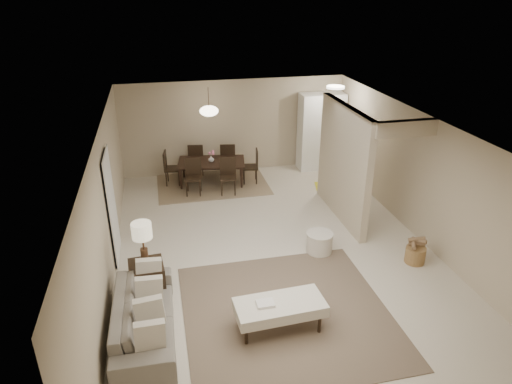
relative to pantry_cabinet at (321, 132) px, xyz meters
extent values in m
plane|color=beige|center=(-2.35, -4.15, -1.05)|extent=(9.00, 9.00, 0.00)
plane|color=white|center=(-2.35, -4.15, 1.45)|extent=(9.00, 9.00, 0.00)
plane|color=#BBAB8D|center=(-2.35, 0.35, 0.20)|extent=(6.00, 0.00, 6.00)
plane|color=#BBAB8D|center=(-5.35, -4.15, 0.20)|extent=(0.00, 9.00, 9.00)
plane|color=#BBAB8D|center=(0.65, -4.15, 0.20)|extent=(0.00, 9.00, 9.00)
cube|color=#BBAB8D|center=(-0.55, -2.90, 0.20)|extent=(0.15, 2.50, 2.50)
cube|color=black|center=(-5.32, -3.55, -0.03)|extent=(0.04, 0.90, 2.04)
cube|color=white|center=(0.00, 0.00, 0.00)|extent=(1.20, 0.55, 2.10)
cylinder|color=white|center=(-0.05, -0.95, 1.41)|extent=(0.44, 0.44, 0.05)
cube|color=brown|center=(-2.63, -5.87, -1.04)|extent=(3.20, 3.20, 0.01)
imported|color=slate|center=(-4.80, -5.87, -0.74)|extent=(2.17, 0.89, 0.63)
cube|color=beige|center=(-2.83, -6.17, -0.66)|extent=(1.36, 0.67, 0.18)
cylinder|color=black|center=(-3.39, -6.40, -0.90)|extent=(0.05, 0.05, 0.30)
cylinder|color=black|center=(-2.28, -6.40, -0.90)|extent=(0.05, 0.05, 0.30)
cylinder|color=black|center=(-3.39, -5.95, -0.90)|extent=(0.05, 0.05, 0.30)
cylinder|color=black|center=(-2.28, -5.95, -0.90)|extent=(0.05, 0.05, 0.30)
cube|color=black|center=(-4.75, -4.93, -0.75)|extent=(0.59, 0.59, 0.61)
cylinder|color=#4D3321|center=(-4.75, -4.93, -0.29)|extent=(0.12, 0.12, 0.30)
cylinder|color=#4D3321|center=(-4.75, -4.93, -0.01)|extent=(0.03, 0.03, 0.26)
cylinder|color=beige|center=(-4.75, -4.93, 0.19)|extent=(0.32, 0.32, 0.26)
cylinder|color=beige|center=(-1.51, -4.25, -0.85)|extent=(0.52, 0.52, 0.40)
cylinder|color=brown|center=(0.11, -4.99, -0.89)|extent=(0.41, 0.41, 0.31)
cube|color=#867553|center=(-3.10, -0.47, -1.04)|extent=(2.80, 2.10, 0.01)
imported|color=black|center=(-3.10, -0.47, -0.75)|extent=(1.82, 1.20, 0.60)
imported|color=white|center=(-3.10, -0.47, -0.38)|extent=(0.19, 0.19, 0.16)
cube|color=yellow|center=(-0.11, -1.36, -1.04)|extent=(0.97, 0.72, 0.01)
cylinder|color=#4D3321|center=(-3.10, -0.47, 1.20)|extent=(0.02, 0.02, 0.50)
ellipsoid|color=#FFEAC6|center=(-3.10, -0.47, 0.87)|extent=(0.46, 0.46, 0.25)
camera|label=1|loc=(-4.35, -11.39, 3.70)|focal=32.00mm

